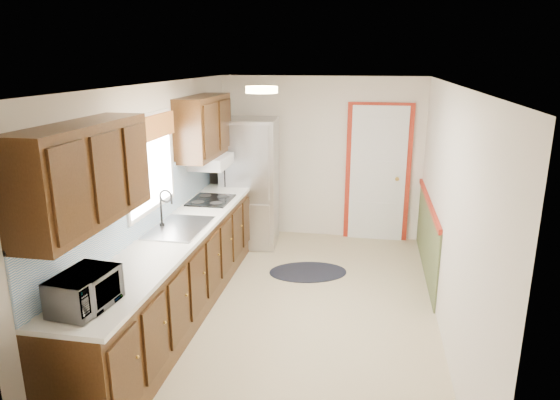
% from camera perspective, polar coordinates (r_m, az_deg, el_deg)
% --- Properties ---
extents(room_shell, '(3.20, 5.20, 2.52)m').
position_cam_1_polar(room_shell, '(5.10, 1.80, -0.54)').
color(room_shell, tan).
rests_on(room_shell, ground).
extents(kitchen_run, '(0.63, 4.00, 2.20)m').
position_cam_1_polar(kitchen_run, '(5.27, -12.16, -4.80)').
color(kitchen_run, '#331C0B').
rests_on(kitchen_run, ground).
extents(back_wall_trim, '(1.12, 2.30, 2.08)m').
position_cam_1_polar(back_wall_trim, '(7.26, 12.19, 1.57)').
color(back_wall_trim, maroon).
rests_on(back_wall_trim, ground).
extents(ceiling_fixture, '(0.30, 0.30, 0.06)m').
position_cam_1_polar(ceiling_fixture, '(4.75, -2.11, 12.49)').
color(ceiling_fixture, '#FFD88C').
rests_on(ceiling_fixture, room_shell).
extents(microwave, '(0.31, 0.50, 0.32)m').
position_cam_1_polar(microwave, '(3.79, -21.48, -9.25)').
color(microwave, white).
rests_on(microwave, kitchen_run).
extents(refrigerator, '(0.81, 0.79, 1.83)m').
position_cam_1_polar(refrigerator, '(7.19, -3.44, 2.00)').
color(refrigerator, '#B7B7BC').
rests_on(refrigerator, ground).
extents(rug, '(1.11, 0.86, 0.01)m').
position_cam_1_polar(rug, '(6.46, 3.22, -8.21)').
color(rug, black).
rests_on(rug, ground).
extents(cooktop, '(0.49, 0.59, 0.02)m').
position_cam_1_polar(cooktop, '(6.23, -7.91, -0.01)').
color(cooktop, black).
rests_on(cooktop, kitchen_run).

